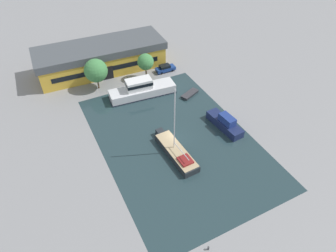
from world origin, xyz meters
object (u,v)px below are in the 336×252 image
object	(u,v)px
quay_tree_by_water	(146,62)
parked_car	(165,68)
warehouse_building	(101,57)
motor_cruiser	(142,90)
sailboat_moored	(176,152)
small_dinghy	(190,94)
quay_tree_near_building	(96,71)
cabin_boat	(225,123)

from	to	relation	value
quay_tree_by_water	parked_car	distance (m)	6.19
warehouse_building	motor_cruiser	xyz separation A→B (m)	(3.93, -13.74, -1.62)
sailboat_moored	small_dinghy	bearing A→B (deg)	49.33
warehouse_building	parked_car	bearing A→B (deg)	-28.50
warehouse_building	motor_cruiser	bearing A→B (deg)	-71.30
parked_car	sailboat_moored	world-z (taller)	sailboat_moored
quay_tree_near_building	motor_cruiser	distance (m)	10.07
sailboat_moored	motor_cruiser	xyz separation A→B (m)	(1.61, 17.82, 0.69)
warehouse_building	quay_tree_near_building	size ratio (longest dim) A/B	4.35
motor_cruiser	cabin_boat	xyz separation A→B (m)	(9.38, -15.90, -0.37)
sailboat_moored	motor_cruiser	world-z (taller)	sailboat_moored
quay_tree_by_water	motor_cruiser	xyz separation A→B (m)	(-3.36, -5.32, -2.77)
motor_cruiser	cabin_boat	bearing A→B (deg)	-144.24
cabin_boat	motor_cruiser	bearing A→B (deg)	115.51
parked_car	motor_cruiser	xyz separation A→B (m)	(-8.48, -6.21, 0.59)
cabin_boat	quay_tree_near_building	bearing A→B (deg)	121.30
parked_car	cabin_boat	xyz separation A→B (m)	(0.90, -22.12, 0.22)
warehouse_building	quay_tree_by_water	distance (m)	11.20
warehouse_building	parked_car	distance (m)	14.69
warehouse_building	sailboat_moored	distance (m)	31.73
sailboat_moored	small_dinghy	size ratio (longest dim) A/B	2.84
parked_car	sailboat_moored	size ratio (longest dim) A/B	0.35
small_dinghy	quay_tree_near_building	bearing A→B (deg)	-147.44
sailboat_moored	small_dinghy	distance (m)	16.95
warehouse_building	quay_tree_near_building	world-z (taller)	quay_tree_near_building
quay_tree_by_water	cabin_boat	bearing A→B (deg)	-74.15
parked_car	small_dinghy	bearing A→B (deg)	2.13
warehouse_building	cabin_boat	size ratio (longest dim) A/B	3.60
parked_car	warehouse_building	bearing A→B (deg)	-120.76
quay_tree_by_water	parked_car	world-z (taller)	quay_tree_by_water
warehouse_building	small_dinghy	distance (m)	22.37
parked_car	cabin_boat	bearing A→B (deg)	2.80
cabin_boat	sailboat_moored	bearing A→B (deg)	-175.14
quay_tree_by_water	cabin_boat	xyz separation A→B (m)	(6.02, -21.22, -3.14)
quay_tree_near_building	small_dinghy	distance (m)	19.72
sailboat_moored	parked_car	bearing A→B (deg)	64.42
warehouse_building	cabin_boat	bearing A→B (deg)	-63.08
quay_tree_by_water	motor_cruiser	bearing A→B (deg)	-122.28
parked_car	sailboat_moored	xyz separation A→B (m)	(-10.10, -24.03, -0.10)
motor_cruiser	cabin_boat	size ratio (longest dim) A/B	1.72
quay_tree_near_building	cabin_boat	bearing A→B (deg)	-53.67
motor_cruiser	small_dinghy	size ratio (longest dim) A/B	3.10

